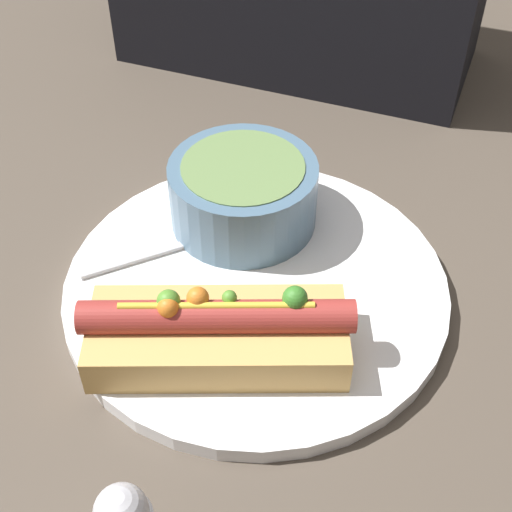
{
  "coord_description": "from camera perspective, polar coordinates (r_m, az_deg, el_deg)",
  "views": [
    {
      "loc": [
        0.13,
        -0.35,
        0.4
      ],
      "look_at": [
        0.0,
        0.0,
        0.04
      ],
      "focal_mm": 50.0,
      "sensor_mm": 36.0,
      "label": 1
    }
  ],
  "objects": [
    {
      "name": "soup_bowl",
      "position": [
        0.57,
        -1.03,
        5.18
      ],
      "size": [
        0.12,
        0.12,
        0.06
      ],
      "color": "slate",
      "rests_on": "dinner_plate"
    },
    {
      "name": "ground_plane",
      "position": [
        0.55,
        0.0,
        -2.96
      ],
      "size": [
        4.0,
        4.0,
        0.0
      ],
      "primitive_type": "plane",
      "color": "#4C4238"
    },
    {
      "name": "hot_dog",
      "position": [
        0.48,
        -3.56,
        -5.94
      ],
      "size": [
        0.19,
        0.13,
        0.06
      ],
      "rotation": [
        0.0,
        0.0,
        0.37
      ],
      "color": "tan",
      "rests_on": "dinner_plate"
    },
    {
      "name": "spoon",
      "position": [
        0.57,
        -3.63,
        1.7
      ],
      "size": [
        0.11,
        0.11,
        0.01
      ],
      "rotation": [
        0.0,
        0.0,
        0.79
      ],
      "color": "#B7B7BC",
      "rests_on": "dinner_plate"
    },
    {
      "name": "dinner_plate",
      "position": [
        0.55,
        0.0,
        -2.48
      ],
      "size": [
        0.29,
        0.29,
        0.01
      ],
      "color": "white",
      "rests_on": "ground_plane"
    }
  ]
}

